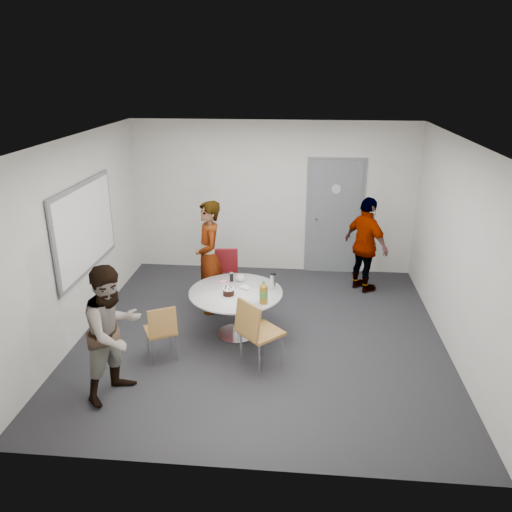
# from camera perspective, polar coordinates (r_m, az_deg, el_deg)

# --- Properties ---
(floor) EXTENTS (5.00, 5.00, 0.00)m
(floor) POSITION_cam_1_polar(r_m,az_deg,el_deg) (7.10, 0.59, -9.03)
(floor) COLOR #232327
(floor) RESTS_ON ground
(ceiling) EXTENTS (5.00, 5.00, 0.00)m
(ceiling) POSITION_cam_1_polar(r_m,az_deg,el_deg) (6.21, 0.68, 13.12)
(ceiling) COLOR silver
(ceiling) RESTS_ON wall_back
(wall_back) EXTENTS (5.00, 0.00, 5.00)m
(wall_back) POSITION_cam_1_polar(r_m,az_deg,el_deg) (8.92, 1.95, 6.66)
(wall_back) COLOR silver
(wall_back) RESTS_ON floor
(wall_left) EXTENTS (0.00, 5.00, 5.00)m
(wall_left) POSITION_cam_1_polar(r_m,az_deg,el_deg) (7.17, -19.73, 1.83)
(wall_left) COLOR silver
(wall_left) RESTS_ON floor
(wall_right) EXTENTS (0.00, 5.00, 5.00)m
(wall_right) POSITION_cam_1_polar(r_m,az_deg,el_deg) (6.81, 22.08, 0.55)
(wall_right) COLOR silver
(wall_right) RESTS_ON floor
(wall_front) EXTENTS (5.00, 0.00, 5.00)m
(wall_front) POSITION_cam_1_polar(r_m,az_deg,el_deg) (4.27, -2.15, -9.96)
(wall_front) COLOR silver
(wall_front) RESTS_ON floor
(door) EXTENTS (1.02, 0.17, 2.12)m
(door) POSITION_cam_1_polar(r_m,az_deg,el_deg) (8.99, 8.94, 4.39)
(door) COLOR slate
(door) RESTS_ON wall_back
(whiteboard) EXTENTS (0.04, 1.90, 1.25)m
(whiteboard) POSITION_cam_1_polar(r_m,az_deg,el_deg) (7.29, -18.91, 3.08)
(whiteboard) COLOR slate
(whiteboard) RESTS_ON wall_left
(table) EXTENTS (1.28, 1.28, 0.99)m
(table) POSITION_cam_1_polar(r_m,az_deg,el_deg) (6.84, -2.06, -4.76)
(table) COLOR silver
(table) RESTS_ON floor
(chair_near_left) EXTENTS (0.51, 0.52, 0.78)m
(chair_near_left) POSITION_cam_1_polar(r_m,az_deg,el_deg) (6.42, -10.76, -8.12)
(chair_near_left) COLOR brown
(chair_near_left) RESTS_ON floor
(chair_near_right) EXTENTS (0.65, 0.65, 0.93)m
(chair_near_right) POSITION_cam_1_polar(r_m,az_deg,el_deg) (6.10, -0.08, -8.21)
(chair_near_right) COLOR brown
(chair_near_right) RESTS_ON floor
(chair_far) EXTENTS (0.49, 0.53, 0.92)m
(chair_far) POSITION_cam_1_polar(r_m,az_deg,el_deg) (7.71, -3.62, -1.88)
(chair_far) COLOR maroon
(chair_far) RESTS_ON floor
(person_main) EXTENTS (0.60, 0.73, 1.73)m
(person_main) POSITION_cam_1_polar(r_m,az_deg,el_deg) (7.48, -5.39, -0.17)
(person_main) COLOR #A5C6EA
(person_main) RESTS_ON floor
(person_left) EXTENTS (0.89, 0.96, 1.58)m
(person_left) POSITION_cam_1_polar(r_m,az_deg,el_deg) (5.79, -15.99, -8.38)
(person_left) COLOR white
(person_left) RESTS_ON floor
(person_right) EXTENTS (0.88, 0.98, 1.60)m
(person_right) POSITION_cam_1_polar(r_m,az_deg,el_deg) (8.35, 12.45, 1.22)
(person_right) COLOR black
(person_right) RESTS_ON floor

